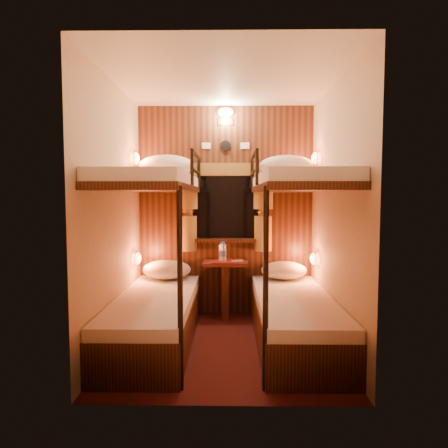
{
  "coord_description": "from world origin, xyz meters",
  "views": [
    {
      "loc": [
        0.05,
        -3.58,
        1.38
      ],
      "look_at": [
        -0.01,
        0.15,
        1.12
      ],
      "focal_mm": 32.0,
      "sensor_mm": 36.0,
      "label": 1
    }
  ],
  "objects_px": {
    "bunk_right": "(294,285)",
    "table": "(225,282)",
    "bunk_left": "(155,284)",
    "bottle_left": "(221,253)",
    "bottle_right": "(224,253)"
  },
  "relations": [
    {
      "from": "bunk_right",
      "to": "table",
      "type": "bearing_deg",
      "value": 129.67
    },
    {
      "from": "bunk_left",
      "to": "bottle_left",
      "type": "relative_size",
      "value": 9.08
    },
    {
      "from": "bunk_right",
      "to": "bunk_left",
      "type": "bearing_deg",
      "value": 180.0
    },
    {
      "from": "bottle_right",
      "to": "bottle_left",
      "type": "bearing_deg",
      "value": 127.22
    },
    {
      "from": "table",
      "to": "bottle_right",
      "type": "relative_size",
      "value": 2.96
    },
    {
      "from": "table",
      "to": "bottle_right",
      "type": "bearing_deg",
      "value": -167.1
    },
    {
      "from": "bunk_right",
      "to": "bottle_right",
      "type": "xyz_separation_m",
      "value": [
        -0.67,
        0.78,
        0.19
      ]
    },
    {
      "from": "bottle_left",
      "to": "bottle_right",
      "type": "xyz_separation_m",
      "value": [
        0.03,
        -0.03,
        0.01
      ]
    },
    {
      "from": "bunk_left",
      "to": "bottle_right",
      "type": "distance_m",
      "value": 1.02
    },
    {
      "from": "bottle_left",
      "to": "table",
      "type": "bearing_deg",
      "value": -32.61
    },
    {
      "from": "bottle_left",
      "to": "bottle_right",
      "type": "relative_size",
      "value": 0.95
    },
    {
      "from": "bunk_left",
      "to": "bunk_right",
      "type": "xyz_separation_m",
      "value": [
        1.3,
        0.0,
        0.0
      ]
    },
    {
      "from": "bottle_left",
      "to": "bottle_right",
      "type": "distance_m",
      "value": 0.04
    },
    {
      "from": "bunk_right",
      "to": "table",
      "type": "distance_m",
      "value": 1.02
    },
    {
      "from": "bunk_left",
      "to": "table",
      "type": "distance_m",
      "value": 1.02
    }
  ]
}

